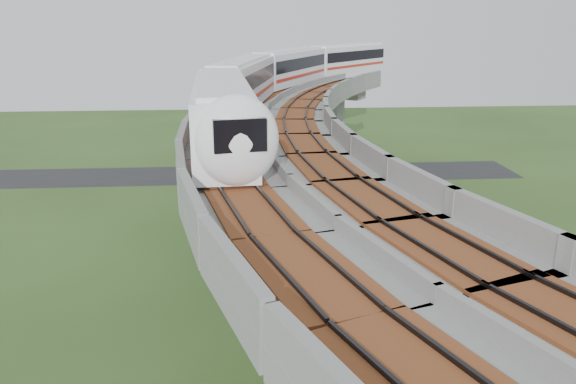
{
  "coord_description": "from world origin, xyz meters",
  "views": [
    {
      "loc": [
        -0.86,
        -32.23,
        16.82
      ],
      "look_at": [
        1.41,
        -1.8,
        7.5
      ],
      "focal_mm": 35.0,
      "sensor_mm": 36.0,
      "label": 1
    }
  ],
  "objects": [
    {
      "name": "car_dark",
      "position": [
        16.77,
        -0.91,
        0.6
      ],
      "size": [
        4.01,
        1.97,
        1.12
      ],
      "primitive_type": "imported",
      "rotation": [
        0.0,
        0.0,
        1.68
      ],
      "color": "black",
      "rests_on": "dirt_lot"
    },
    {
      "name": "dirt_lot",
      "position": [
        14.0,
        -2.0,
        0.02
      ],
      "size": [
        18.0,
        26.0,
        0.04
      ],
      "primitive_type": "cube",
      "color": "gray",
      "rests_on": "ground"
    },
    {
      "name": "tree_2",
      "position": [
        8.9,
        13.76,
        1.93
      ],
      "size": [
        2.51,
        2.51,
        3.0
      ],
      "color": "#382314",
      "rests_on": "ground"
    },
    {
      "name": "tree_0",
      "position": [
        11.67,
        22.3,
        2.16
      ],
      "size": [
        1.95,
        1.95,
        3.0
      ],
      "color": "#382314",
      "rests_on": "ground"
    },
    {
      "name": "tree_5",
      "position": [
        6.92,
        -4.02,
        1.8
      ],
      "size": [
        2.61,
        2.61,
        2.91
      ],
      "color": "#382314",
      "rests_on": "ground"
    },
    {
      "name": "fence",
      "position": [
        9.75,
        0.0,
        0.75
      ],
      "size": [
        3.87,
        38.73,
        1.5
      ],
      "color": "#2D382D",
      "rests_on": "ground"
    },
    {
      "name": "tree_1",
      "position": [
        8.73,
        15.92,
        2.22
      ],
      "size": [
        2.42,
        2.42,
        3.26
      ],
      "color": "#382314",
      "rests_on": "ground"
    },
    {
      "name": "asphalt_road",
      "position": [
        0.0,
        30.0,
        0.01
      ],
      "size": [
        60.0,
        8.0,
        0.03
      ],
      "primitive_type": "cube",
      "color": "#232326",
      "rests_on": "ground"
    },
    {
      "name": "metro_train",
      "position": [
        3.08,
        17.85,
        12.31
      ],
      "size": [
        21.88,
        58.45,
        3.64
      ],
      "color": "white",
      "rests_on": "ground"
    },
    {
      "name": "viaduct",
      "position": [
        3.84,
        0.0,
        9.05
      ],
      "size": [
        19.58,
        73.98,
        11.4
      ],
      "color": "#99968E",
      "rests_on": "ground"
    },
    {
      "name": "tree_3",
      "position": [
        6.55,
        6.07,
        1.88
      ],
      "size": [
        2.0,
        2.0,
        2.74
      ],
      "color": "#382314",
      "rests_on": "ground"
    },
    {
      "name": "tree_4",
      "position": [
        7.22,
        3.47,
        2.5
      ],
      "size": [
        2.94,
        2.94,
        3.76
      ],
      "color": "#382314",
      "rests_on": "ground"
    },
    {
      "name": "car_red",
      "position": [
        16.71,
        0.48,
        0.63
      ],
      "size": [
        3.01,
        3.64,
        1.17
      ],
      "primitive_type": "imported",
      "rotation": [
        0.0,
        0.0,
        -0.59
      ],
      "color": "maroon",
      "rests_on": "dirt_lot"
    },
    {
      "name": "tree_6",
      "position": [
        6.5,
        -8.88,
        1.67
      ],
      "size": [
        1.81,
        1.81,
        2.45
      ],
      "color": "#382314",
      "rests_on": "ground"
    },
    {
      "name": "ground",
      "position": [
        0.0,
        0.0,
        0.0
      ],
      "size": [
        160.0,
        160.0,
        0.0
      ],
      "primitive_type": "plane",
      "color": "#324C1E",
      "rests_on": "ground"
    }
  ]
}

